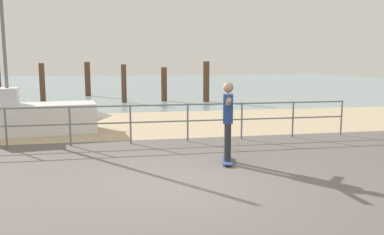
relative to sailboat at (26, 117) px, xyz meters
The scene contains 12 objects.
ground_plane 7.69m from the sailboat, 60.63° to the right, with size 24.00×10.00×0.04m, color #605B56.
beach_strip 4.02m from the sailboat, 19.31° to the left, with size 24.00×6.00×0.04m, color tan.
sea_surface 29.56m from the sailboat, 82.69° to the left, with size 72.00×50.00×0.04m, color #849EA3.
railing_fence 3.09m from the sailboat, 42.45° to the right, with size 13.80×0.05×1.05m.
sailboat is the anchor object (origin of this frame).
skateboard 6.71m from the sailboat, 41.84° to the right, with size 0.40×0.82×0.08m.
skateboarder 6.72m from the sailboat, 41.84° to the right, with size 0.46×1.42×1.65m.
groyne_post_1 10.36m from the sailboat, 97.40° to the left, with size 0.30×0.30×2.11m, color #513826.
groyne_post_2 13.40m from the sailboat, 86.25° to the left, with size 0.36×0.36×2.18m, color #513826.
groyne_post_3 9.24m from the sailboat, 70.50° to the left, with size 0.28×0.28×2.05m, color #513826.
groyne_post_4 10.54m from the sailboat, 59.86° to the left, with size 0.33×0.33×1.89m, color #513826.
groyne_post_5 11.16m from the sailboat, 47.77° to the left, with size 0.35×0.35×2.21m, color #513826.
Camera 1 is at (-1.04, -6.48, 2.13)m, focal length 35.94 mm.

